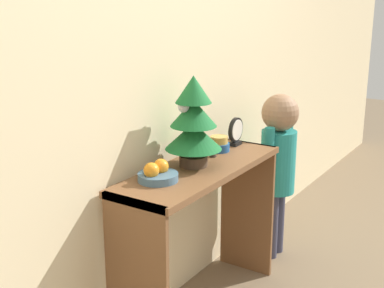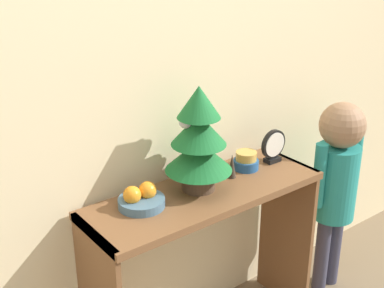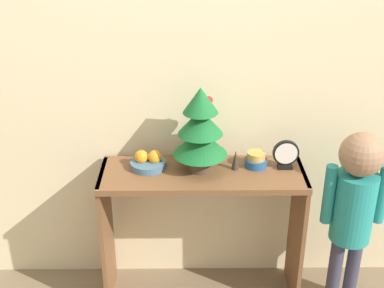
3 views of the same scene
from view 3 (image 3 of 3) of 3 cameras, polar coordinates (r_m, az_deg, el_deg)
back_wall at (r=2.57m, az=1.09°, el=9.32°), size 7.00×0.05×2.50m
console_table at (r=2.67m, az=1.09°, el=-6.47°), size 0.99×0.34×0.74m
mini_tree at (r=2.50m, az=0.91°, el=1.59°), size 0.26×0.26×0.42m
fruit_bowl at (r=2.60m, az=-4.71°, el=-1.88°), size 0.17×0.17×0.09m
singing_bowl at (r=2.62m, az=6.83°, el=-1.70°), size 0.11×0.11×0.08m
desk_clock at (r=2.61m, az=9.97°, el=-1.15°), size 0.13×0.04×0.15m
figurine at (r=2.58m, az=4.66°, el=-1.67°), size 0.04×0.04×0.10m
child_figure at (r=2.69m, az=16.96°, el=-5.67°), size 0.31×0.21×0.97m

